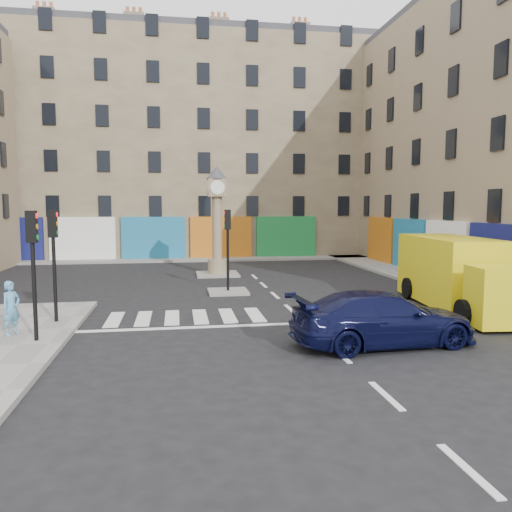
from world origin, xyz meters
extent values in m
plane|color=black|center=(0.00, 0.00, 0.00)|extent=(120.00, 120.00, 0.00)
cube|color=gray|center=(8.70, 10.00, 0.07)|extent=(2.60, 30.00, 0.15)
cube|color=gray|center=(-4.00, 22.20, 0.07)|extent=(32.00, 2.40, 0.15)
cube|color=gray|center=(-2.00, 8.00, 0.06)|extent=(1.80, 1.80, 0.12)
cube|color=gray|center=(-2.00, 14.00, 0.06)|extent=(2.40, 2.40, 0.12)
cube|color=gray|center=(-4.00, 28.00, 8.50)|extent=(32.00, 10.00, 17.00)
cylinder|color=black|center=(-8.30, 0.20, 1.55)|extent=(0.12, 0.12, 2.80)
cube|color=black|center=(-8.30, 0.20, 3.40)|extent=(0.28, 0.22, 0.90)
cylinder|color=black|center=(-8.30, 2.60, 1.55)|extent=(0.12, 0.12, 2.80)
cube|color=black|center=(-8.30, 2.60, 3.40)|extent=(0.28, 0.22, 0.90)
cylinder|color=black|center=(-2.00, 8.00, 1.52)|extent=(0.12, 0.12, 2.80)
cube|color=black|center=(-2.00, 8.00, 3.37)|extent=(0.28, 0.22, 0.90)
cylinder|color=#947960|center=(-2.00, 14.00, 0.52)|extent=(1.10, 1.10, 0.80)
cylinder|color=#947960|center=(-2.00, 14.00, 2.72)|extent=(0.56, 0.56, 3.60)
cube|color=#947960|center=(-2.00, 14.00, 5.02)|extent=(1.00, 1.00, 1.00)
cylinder|color=white|center=(-2.00, 13.48, 5.02)|extent=(0.80, 0.06, 0.80)
cone|color=#333338|center=(-2.00, 14.00, 5.87)|extent=(1.20, 1.20, 0.70)
imported|color=black|center=(1.49, -1.32, 0.78)|extent=(5.51, 2.62, 1.55)
cube|color=yellow|center=(6.52, 3.86, 1.43)|extent=(2.81, 5.68, 2.62)
cube|color=yellow|center=(6.11, -0.23, 1.08)|extent=(2.29, 1.58, 1.94)
cube|color=black|center=(6.11, -0.29, 1.54)|extent=(2.03, 1.21, 0.80)
cylinder|color=black|center=(5.02, 0.34, 0.46)|extent=(0.37, 0.94, 0.91)
cylinder|color=black|center=(5.52, 5.33, 0.46)|extent=(0.37, 0.94, 0.91)
cylinder|color=black|center=(7.79, 5.11, 0.46)|extent=(0.37, 0.94, 0.91)
imported|color=#5394BE|center=(-9.18, 0.97, 0.96)|extent=(0.65, 0.71, 1.62)
camera|label=1|loc=(-4.28, -14.56, 3.96)|focal=35.00mm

